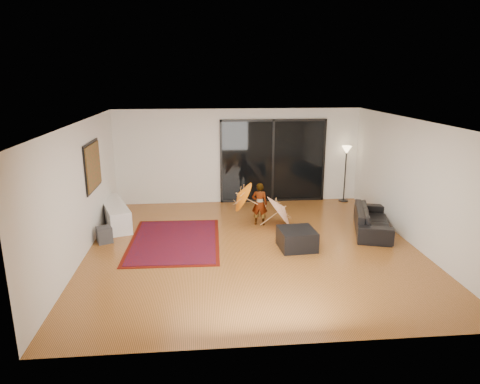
{
  "coord_description": "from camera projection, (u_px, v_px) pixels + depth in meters",
  "views": [
    {
      "loc": [
        -1.07,
        -8.55,
        3.6
      ],
      "look_at": [
        -0.23,
        0.53,
        1.1
      ],
      "focal_mm": 32.0,
      "sensor_mm": 36.0,
      "label": 1
    }
  ],
  "objects": [
    {
      "name": "wall_back",
      "position": [
        238.0,
        156.0,
        12.27
      ],
      "size": [
        7.0,
        0.0,
        7.0
      ],
      "primitive_type": "plane",
      "rotation": [
        1.57,
        0.0,
        0.0
      ],
      "color": "silver",
      "rests_on": "floor"
    },
    {
      "name": "wall_right",
      "position": [
        414.0,
        183.0,
        9.21
      ],
      "size": [
        0.0,
        7.0,
        7.0
      ],
      "primitive_type": "plane",
      "rotation": [
        1.57,
        0.0,
        -1.57
      ],
      "color": "silver",
      "rests_on": "floor"
    },
    {
      "name": "wall_front",
      "position": [
        286.0,
        255.0,
        5.54
      ],
      "size": [
        7.0,
        0.0,
        7.0
      ],
      "primitive_type": "plane",
      "rotation": [
        -1.57,
        0.0,
        0.0
      ],
      "color": "silver",
      "rests_on": "floor"
    },
    {
      "name": "floor",
      "position": [
        253.0,
        247.0,
        9.26
      ],
      "size": [
        7.0,
        7.0,
        0.0
      ],
      "primitive_type": "plane",
      "color": "#AE632F",
      "rests_on": "ground"
    },
    {
      "name": "parasol_white",
      "position": [
        285.0,
        206.0,
        10.44
      ],
      "size": [
        0.71,
        0.93,
        0.97
      ],
      "rotation": [
        0.0,
        0.92,
        0.0
      ],
      "color": "white",
      "rests_on": "floor"
    },
    {
      "name": "painting",
      "position": [
        93.0,
        166.0,
        9.48
      ],
      "size": [
        0.04,
        1.28,
        1.08
      ],
      "color": "black",
      "rests_on": "wall_left"
    },
    {
      "name": "persian_rug",
      "position": [
        175.0,
        241.0,
        9.59
      ],
      "size": [
        2.06,
        2.82,
        0.02
      ],
      "rotation": [
        0.0,
        0.0,
        -0.03
      ],
      "color": "#530F07",
      "rests_on": "floor"
    },
    {
      "name": "sofa",
      "position": [
        372.0,
        220.0,
        10.13
      ],
      "size": [
        1.32,
        2.1,
        0.57
      ],
      "primitive_type": "imported",
      "rotation": [
        0.0,
        0.0,
        1.27
      ],
      "color": "black",
      "rests_on": "floor"
    },
    {
      "name": "speaker",
      "position": [
        104.0,
        235.0,
        9.48
      ],
      "size": [
        0.41,
        0.41,
        0.35
      ],
      "primitive_type": "cube",
      "rotation": [
        0.0,
        0.0,
        0.41
      ],
      "color": "#424244",
      "rests_on": "floor"
    },
    {
      "name": "parasol_orange",
      "position": [
        237.0,
        197.0,
        10.38
      ],
      "size": [
        0.53,
        0.79,
        0.85
      ],
      "rotation": [
        0.0,
        -1.06,
        0.0
      ],
      "color": "orange",
      "rests_on": "child"
    },
    {
      "name": "floor_lamp",
      "position": [
        346.0,
        158.0,
        12.32
      ],
      "size": [
        0.28,
        0.28,
        1.64
      ],
      "color": "black",
      "rests_on": "floor"
    },
    {
      "name": "sliding_door",
      "position": [
        273.0,
        161.0,
        12.36
      ],
      "size": [
        3.06,
        0.07,
        2.4
      ],
      "color": "black",
      "rests_on": "wall_back"
    },
    {
      "name": "ceiling",
      "position": [
        254.0,
        122.0,
        8.55
      ],
      "size": [
        7.0,
        7.0,
        0.0
      ],
      "primitive_type": "plane",
      "rotation": [
        3.14,
        0.0,
        0.0
      ],
      "color": "white",
      "rests_on": "wall_back"
    },
    {
      "name": "child",
      "position": [
        260.0,
        204.0,
        10.53
      ],
      "size": [
        0.44,
        0.35,
        1.07
      ],
      "primitive_type": "imported",
      "rotation": [
        0.0,
        0.0,
        2.89
      ],
      "color": "#999999",
      "rests_on": "floor"
    },
    {
      "name": "wall_left",
      "position": [
        81.0,
        191.0,
        8.59
      ],
      "size": [
        0.0,
        7.0,
        7.0
      ],
      "primitive_type": "plane",
      "rotation": [
        1.57,
        0.0,
        1.57
      ],
      "color": "silver",
      "rests_on": "floor"
    },
    {
      "name": "media_console",
      "position": [
        115.0,
        213.0,
        10.65
      ],
      "size": [
        1.12,
        2.0,
        0.54
      ],
      "primitive_type": "cube",
      "rotation": [
        0.0,
        0.0,
        0.34
      ],
      "color": "white",
      "rests_on": "floor"
    },
    {
      "name": "ottoman",
      "position": [
        297.0,
        239.0,
        9.15
      ],
      "size": [
        0.8,
        0.8,
        0.43
      ],
      "primitive_type": "cube",
      "rotation": [
        0.0,
        0.0,
        0.07
      ],
      "color": "black",
      "rests_on": "floor"
    }
  ]
}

